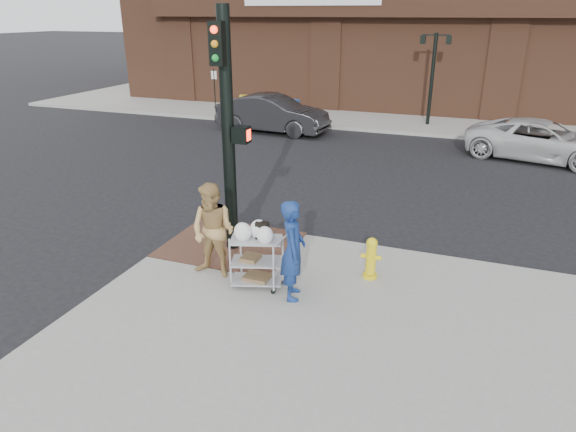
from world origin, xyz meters
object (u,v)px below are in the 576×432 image
at_px(lamp_post, 433,69).
at_px(pedestrian_tan, 213,231).
at_px(traffic_signal_pole, 228,127).
at_px(sedan_dark, 272,114).
at_px(fire_hydrant, 371,258).
at_px(utility_cart, 257,257).
at_px(minivan_white, 542,141).
at_px(woman_blue, 293,250).

distance_m(lamp_post, pedestrian_tan, 16.71).
xyz_separation_m(lamp_post, traffic_signal_pole, (-2.48, -15.23, 0.21)).
height_order(sedan_dark, fire_hydrant, sedan_dark).
bearing_deg(traffic_signal_pole, fire_hydrant, -5.39).
distance_m(traffic_signal_pole, utility_cart, 2.75).
bearing_deg(pedestrian_tan, minivan_white, 64.63).
distance_m(sedan_dark, minivan_white, 10.81).
distance_m(pedestrian_tan, fire_hydrant, 3.09).
xyz_separation_m(traffic_signal_pole, minivan_white, (6.91, 10.88, -2.12)).
bearing_deg(lamp_post, woman_blue, -91.80).
bearing_deg(pedestrian_tan, woman_blue, -4.52).
relative_size(sedan_dark, minivan_white, 0.97).
xyz_separation_m(traffic_signal_pole, fire_hydrant, (3.12, -0.29, -2.25)).
bearing_deg(lamp_post, fire_hydrant, -87.62).
bearing_deg(sedan_dark, fire_hydrant, -146.05).
relative_size(traffic_signal_pole, utility_cart, 3.85).
bearing_deg(utility_cart, traffic_signal_pole, 131.00).
bearing_deg(minivan_white, sedan_dark, 98.48).
relative_size(lamp_post, sedan_dark, 0.81).
distance_m(woman_blue, utility_cart, 0.86).
bearing_deg(minivan_white, pedestrian_tan, 164.38).
height_order(sedan_dark, minivan_white, sedan_dark).
bearing_deg(pedestrian_tan, lamp_post, 85.69).
height_order(lamp_post, woman_blue, lamp_post).
xyz_separation_m(lamp_post, minivan_white, (4.43, -4.35, -1.91)).
xyz_separation_m(traffic_signal_pole, utility_cart, (1.17, -1.35, -2.09)).
bearing_deg(woman_blue, utility_cart, 61.02).
height_order(pedestrian_tan, utility_cart, pedestrian_tan).
bearing_deg(pedestrian_tan, utility_cart, -2.00).
height_order(pedestrian_tan, fire_hydrant, pedestrian_tan).
relative_size(woman_blue, sedan_dark, 0.38).
bearing_deg(woman_blue, lamp_post, -19.82).
bearing_deg(lamp_post, pedestrian_tan, -97.76).
bearing_deg(traffic_signal_pole, lamp_post, 80.76).
xyz_separation_m(sedan_dark, fire_hydrant, (6.99, -12.06, -0.23)).
xyz_separation_m(lamp_post, fire_hydrant, (0.64, -15.52, -2.04)).
bearing_deg(lamp_post, minivan_white, -44.48).
distance_m(sedan_dark, utility_cart, 14.05).
relative_size(woman_blue, utility_cart, 1.43).
xyz_separation_m(traffic_signal_pole, woman_blue, (1.95, -1.50, -1.75)).
bearing_deg(utility_cart, pedestrian_tan, 174.55).
xyz_separation_m(woman_blue, utility_cart, (-0.78, 0.15, -0.34)).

